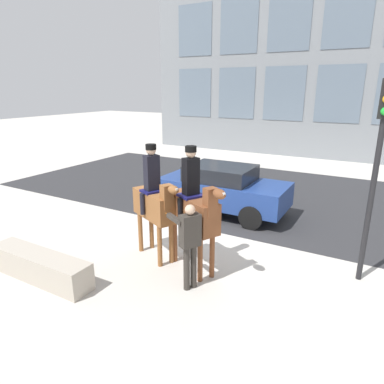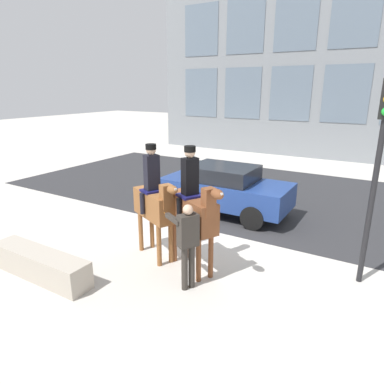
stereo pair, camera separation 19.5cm
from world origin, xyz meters
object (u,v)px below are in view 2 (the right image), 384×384
Objects in this scene: mounted_horse_lead at (155,202)px; traffic_light at (379,153)px; planter_ledge at (40,264)px; pedestrian_bystander at (187,240)px; street_car_near_lane at (225,189)px; mounted_horse_companion at (193,209)px.

traffic_light is (4.35, 1.29, 1.34)m from mounted_horse_lead.
pedestrian_bystander is at bearing 23.21° from planter_ledge.
mounted_horse_lead is at bearing -91.73° from street_car_near_lane.
mounted_horse_lead is 3.61m from street_car_near_lane.
pedestrian_bystander is (0.30, -0.70, -0.38)m from mounted_horse_companion.
traffic_light is (3.28, 1.37, 1.29)m from mounted_horse_companion.
mounted_horse_companion is 0.85m from pedestrian_bystander.
pedestrian_bystander is 0.44× the size of street_car_near_lane.
traffic_light is at bearing -115.88° from pedestrian_bystander.
mounted_horse_lead is at bearing -156.65° from mounted_horse_companion.
mounted_horse_lead is at bearing -163.52° from traffic_light.
pedestrian_bystander is 3.99m from traffic_light.
mounted_horse_companion reaches higher than pedestrian_bystander.
pedestrian_bystander is at bearing -4.57° from mounted_horse_lead.
traffic_light is at bearing 29.36° from planter_ledge.
street_car_near_lane is 5.87m from planter_ledge.
mounted_horse_companion is at bearing -75.22° from street_car_near_lane.
pedestrian_bystander is 0.44× the size of traffic_light.
planter_ledge is at bearing -102.24° from mounted_horse_lead.
mounted_horse_lead is 2.79m from planter_ledge.
traffic_light is 7.20m from planter_ledge.
planter_ledge is (-1.67, -5.60, -0.53)m from street_car_near_lane.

